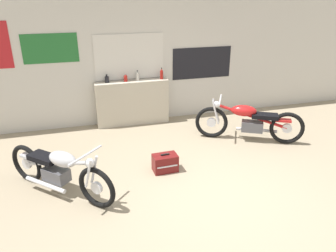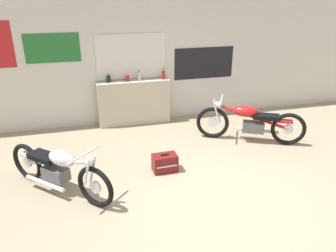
{
  "view_description": "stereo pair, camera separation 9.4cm",
  "coord_description": "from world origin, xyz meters",
  "px_view_note": "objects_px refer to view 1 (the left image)",
  "views": [
    {
      "loc": [
        -1.83,
        -3.66,
        2.85
      ],
      "look_at": [
        -0.46,
        1.18,
        0.7
      ],
      "focal_mm": 35.0,
      "sensor_mm": 36.0,
      "label": 1
    },
    {
      "loc": [
        -1.73,
        -3.69,
        2.85
      ],
      "look_at": [
        -0.46,
        1.18,
        0.7
      ],
      "focal_mm": 35.0,
      "sensor_mm": 36.0,
      "label": 2
    }
  ],
  "objects_px": {
    "bottle_center": "(138,76)",
    "hard_case_darkred": "(165,163)",
    "bottle_left_center": "(126,78)",
    "motorcycle_red": "(249,121)",
    "motorcycle_silver": "(59,170)",
    "bottle_right_center": "(162,74)",
    "bottle_leftmost": "(107,79)"
  },
  "relations": [
    {
      "from": "bottle_left_center",
      "to": "motorcycle_red",
      "type": "bearing_deg",
      "value": -34.82
    },
    {
      "from": "bottle_center",
      "to": "bottle_right_center",
      "type": "relative_size",
      "value": 0.86
    },
    {
      "from": "bottle_leftmost",
      "to": "hard_case_darkred",
      "type": "relative_size",
      "value": 0.4
    },
    {
      "from": "bottle_left_center",
      "to": "bottle_right_center",
      "type": "relative_size",
      "value": 0.68
    },
    {
      "from": "bottle_center",
      "to": "hard_case_darkred",
      "type": "relative_size",
      "value": 0.53
    },
    {
      "from": "bottle_right_center",
      "to": "motorcycle_silver",
      "type": "bearing_deg",
      "value": -132.41
    },
    {
      "from": "bottle_right_center",
      "to": "hard_case_darkred",
      "type": "bearing_deg",
      "value": -103.39
    },
    {
      "from": "bottle_center",
      "to": "motorcycle_red",
      "type": "height_order",
      "value": "bottle_center"
    },
    {
      "from": "bottle_center",
      "to": "motorcycle_silver",
      "type": "height_order",
      "value": "bottle_center"
    },
    {
      "from": "bottle_center",
      "to": "hard_case_darkred",
      "type": "xyz_separation_m",
      "value": [
        0.01,
        -2.22,
        -0.93
      ]
    },
    {
      "from": "bottle_center",
      "to": "bottle_right_center",
      "type": "bearing_deg",
      "value": -3.63
    },
    {
      "from": "bottle_right_center",
      "to": "motorcycle_silver",
      "type": "height_order",
      "value": "bottle_right_center"
    },
    {
      "from": "motorcycle_red",
      "to": "bottle_left_center",
      "type": "bearing_deg",
      "value": 145.18
    },
    {
      "from": "motorcycle_red",
      "to": "hard_case_darkred",
      "type": "bearing_deg",
      "value": -159.92
    },
    {
      "from": "bottle_left_center",
      "to": "hard_case_darkred",
      "type": "relative_size",
      "value": 0.41
    },
    {
      "from": "bottle_leftmost",
      "to": "motorcycle_red",
      "type": "xyz_separation_m",
      "value": [
        2.56,
        -1.55,
        -0.64
      ]
    },
    {
      "from": "bottle_center",
      "to": "bottle_left_center",
      "type": "bearing_deg",
      "value": -177.21
    },
    {
      "from": "bottle_left_center",
      "to": "bottle_right_center",
      "type": "bearing_deg",
      "value": -1.49
    },
    {
      "from": "bottle_right_center",
      "to": "bottle_center",
      "type": "bearing_deg",
      "value": 176.37
    },
    {
      "from": "bottle_leftmost",
      "to": "bottle_left_center",
      "type": "bearing_deg",
      "value": -5.1
    },
    {
      "from": "bottle_right_center",
      "to": "motorcycle_red",
      "type": "xyz_separation_m",
      "value": [
        1.38,
        -1.49,
        -0.68
      ]
    },
    {
      "from": "bottle_center",
      "to": "bottle_right_center",
      "type": "height_order",
      "value": "bottle_right_center"
    },
    {
      "from": "bottle_leftmost",
      "to": "bottle_right_center",
      "type": "distance_m",
      "value": 1.18
    },
    {
      "from": "bottle_left_center",
      "to": "hard_case_darkred",
      "type": "distance_m",
      "value": 2.4
    },
    {
      "from": "hard_case_darkred",
      "to": "motorcycle_silver",
      "type": "bearing_deg",
      "value": -172.99
    },
    {
      "from": "bottle_leftmost",
      "to": "bottle_center",
      "type": "distance_m",
      "value": 0.65
    },
    {
      "from": "bottle_left_center",
      "to": "bottle_right_center",
      "type": "xyz_separation_m",
      "value": [
        0.79,
        -0.02,
        0.04
      ]
    },
    {
      "from": "bottle_center",
      "to": "motorcycle_silver",
      "type": "xyz_separation_m",
      "value": [
        -1.65,
        -2.42,
        -0.67
      ]
    },
    {
      "from": "bottle_left_center",
      "to": "bottle_leftmost",
      "type": "bearing_deg",
      "value": 174.9
    },
    {
      "from": "motorcycle_red",
      "to": "hard_case_darkred",
      "type": "relative_size",
      "value": 4.61
    },
    {
      "from": "bottle_leftmost",
      "to": "bottle_center",
      "type": "xyz_separation_m",
      "value": [
        0.65,
        -0.02,
        0.02
      ]
    },
    {
      "from": "motorcycle_silver",
      "to": "hard_case_darkred",
      "type": "relative_size",
      "value": 3.61
    }
  ]
}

